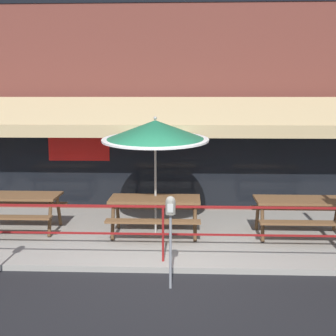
% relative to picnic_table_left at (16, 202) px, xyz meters
% --- Properties ---
extents(ground_plane, '(120.00, 120.00, 0.00)m').
position_rel_picnic_table_left_xyz_m(ground_plane, '(3.13, -1.98, -0.71)').
color(ground_plane, black).
extents(patio_deck, '(15.00, 4.00, 0.10)m').
position_rel_picnic_table_left_xyz_m(patio_deck, '(3.13, 0.02, -0.66)').
color(patio_deck, '#9E998E').
rests_on(patio_deck, ground).
extents(restaurant_building, '(15.00, 1.60, 8.14)m').
position_rel_picnic_table_left_xyz_m(restaurant_building, '(3.13, 2.24, 3.33)').
color(restaurant_building, brown).
rests_on(restaurant_building, ground).
extents(patio_railing, '(13.84, 0.04, 0.97)m').
position_rel_picnic_table_left_xyz_m(patio_railing, '(3.13, -1.68, 0.09)').
color(patio_railing, maroon).
rests_on(patio_railing, patio_deck).
extents(picnic_table_left, '(1.80, 1.42, 0.76)m').
position_rel_picnic_table_left_xyz_m(picnic_table_left, '(0.00, 0.00, 0.00)').
color(picnic_table_left, brown).
rests_on(picnic_table_left, patio_deck).
extents(picnic_table_centre, '(1.80, 1.42, 0.76)m').
position_rel_picnic_table_left_xyz_m(picnic_table_centre, '(2.89, -0.18, 0.00)').
color(picnic_table_centre, brown).
rests_on(picnic_table_centre, patio_deck).
extents(picnic_table_right, '(1.80, 1.42, 0.76)m').
position_rel_picnic_table_left_xyz_m(picnic_table_right, '(5.78, -0.17, 0.00)').
color(picnic_table_right, brown).
rests_on(picnic_table_right, patio_deck).
extents(patio_umbrella_centre, '(2.14, 2.14, 2.38)m').
position_rel_picnic_table_left_xyz_m(patio_umbrella_centre, '(2.89, 0.00, 1.47)').
color(patio_umbrella_centre, '#B7B2A8').
rests_on(patio_umbrella_centre, patio_deck).
extents(parking_meter_far, '(0.15, 0.16, 1.42)m').
position_rel_picnic_table_left_xyz_m(parking_meter_far, '(3.29, -2.57, 0.44)').
color(parking_meter_far, gray).
rests_on(parking_meter_far, ground).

